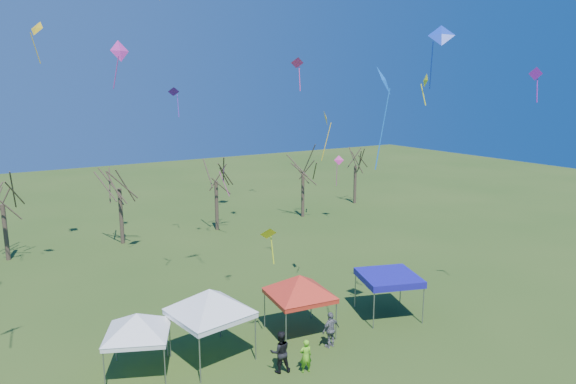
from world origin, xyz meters
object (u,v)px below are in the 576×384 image
(tent_white_mid, at_px, (209,294))
(tree_5, at_px, (356,152))
(tree_3, at_px, (215,164))
(tent_red, at_px, (300,279))
(tree_2, at_px, (118,168))
(person_green, at_px, (306,356))
(tree_1, at_px, (0,184))
(person_dark, at_px, (280,352))
(tent_white_west, at_px, (137,317))
(tree_4, at_px, (303,157))
(person_grey, at_px, (331,330))

(tent_white_mid, bearing_deg, tree_5, 39.76)
(tree_3, relative_size, tent_red, 1.88)
(tree_2, distance_m, tree_3, 8.41)
(tree_3, distance_m, tent_white_mid, 23.04)
(tree_2, xyz_separation_m, person_green, (1.87, -24.48, -5.50))
(tree_1, height_order, tree_2, tree_2)
(tree_5, height_order, person_green, tree_5)
(tree_5, distance_m, tent_white_mid, 35.66)
(tree_5, bearing_deg, person_dark, -134.60)
(tree_1, relative_size, person_dark, 3.88)
(tent_red, xyz_separation_m, person_dark, (-2.77, -2.64, -2.04))
(tent_white_west, bearing_deg, person_green, -31.22)
(tree_2, xyz_separation_m, person_dark, (0.92, -23.84, -5.32))
(tree_1, height_order, tree_3, tree_3)
(tree_2, distance_m, tent_white_mid, 21.32)
(tree_5, distance_m, person_green, 35.99)
(tree_1, distance_m, tent_red, 24.79)
(person_dark, bearing_deg, tree_1, -51.37)
(tree_4, relative_size, tent_white_west, 2.22)
(tent_red, distance_m, person_green, 4.36)
(tree_3, relative_size, person_dark, 4.07)
(tree_2, bearing_deg, person_grey, -79.73)
(tent_white_west, height_order, person_green, tent_white_west)
(tree_2, height_order, tree_3, tree_2)
(tent_white_mid, xyz_separation_m, person_grey, (5.46, -2.15, -2.33))
(tree_3, height_order, tent_red, tree_3)
(tree_3, relative_size, tree_4, 1.00)
(person_grey, bearing_deg, tent_white_mid, -29.01)
(tree_3, distance_m, person_green, 25.56)
(tree_1, distance_m, person_grey, 27.10)
(tent_white_west, relative_size, person_green, 2.25)
(tent_white_mid, distance_m, person_green, 5.24)
(tree_5, bearing_deg, tree_4, -166.15)
(tent_white_mid, height_order, person_dark, tent_white_mid)
(tent_white_mid, distance_m, tent_red, 4.94)
(tree_3, relative_size, person_grey, 4.30)
(person_green, bearing_deg, tent_white_mid, -35.34)
(tent_white_west, xyz_separation_m, person_dark, (5.45, -3.25, -1.73))
(tree_1, relative_size, tree_4, 0.96)
(tent_white_mid, bearing_deg, tree_2, 86.59)
(tent_white_mid, relative_size, person_grey, 2.46)
(tree_5, xyz_separation_m, tent_red, (-22.41, -22.88, -2.71))
(tent_white_west, xyz_separation_m, tent_white_mid, (3.28, -0.47, 0.55))
(person_grey, bearing_deg, tent_white_west, -24.20)
(tree_2, xyz_separation_m, tree_3, (8.40, -0.33, -0.21))
(tree_1, bearing_deg, tree_3, -2.06)
(tree_3, relative_size, tree_5, 1.06)
(person_grey, bearing_deg, tent_red, -82.93)
(person_green, bearing_deg, tree_5, -120.61)
(tent_red, bearing_deg, tree_4, 56.01)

